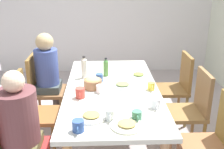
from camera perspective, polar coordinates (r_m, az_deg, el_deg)
ground_plane at (r=3.13m, az=-0.00°, el=-15.35°), size 6.21×6.21×0.00m
wall_left at (r=5.21m, az=-1.15°, el=14.64°), size 0.12×4.15×2.60m
dining_table at (r=2.80m, az=-0.00°, el=-4.44°), size 1.83×0.93×0.74m
chair_0 at (r=2.52m, az=20.66°, el=-12.66°), size 0.40×0.40×0.90m
chair_1 at (r=3.49m, az=-14.40°, el=-2.42°), size 0.40×0.40×0.90m
person_1 at (r=3.41m, az=-13.17°, el=0.59°), size 0.30×0.30×1.18m
chair_2 at (r=3.54m, az=13.42°, el=-2.02°), size 0.40×0.40×0.90m
chair_3 at (r=2.96m, az=-16.72°, el=-7.02°), size 0.40×0.40×0.90m
chair_4 at (r=3.01m, az=16.39°, el=-6.46°), size 0.40×0.40×0.90m
chair_5 at (r=2.46m, az=-20.12°, el=-13.55°), size 0.40×0.40×0.90m
person_5 at (r=2.33m, az=-18.53°, el=-9.90°), size 0.32×0.32×1.15m
plate_0 at (r=3.09m, az=5.56°, el=-0.14°), size 0.22×0.22×0.04m
plate_1 at (r=2.12m, az=3.11°, el=-10.43°), size 0.25×0.25×0.04m
plate_2 at (r=2.81m, az=2.22°, el=-2.21°), size 0.25×0.25×0.04m
plate_3 at (r=2.24m, az=-4.29°, el=-8.61°), size 0.25×0.25×0.04m
bowl_0 at (r=2.76m, az=-4.03°, el=-1.75°), size 0.18×0.18×0.11m
cup_0 at (r=2.92m, az=-2.64°, el=-0.67°), size 0.11×0.08×0.09m
cup_1 at (r=2.39m, az=9.09°, el=-5.99°), size 0.11×0.08×0.09m
cup_2 at (r=2.75m, az=8.18°, el=-2.44°), size 0.11×0.07×0.08m
cup_3 at (r=2.20m, az=5.20°, el=-8.49°), size 0.12×0.08×0.08m
cup_4 at (r=2.66m, az=-2.54°, el=-3.01°), size 0.11×0.07×0.07m
cup_5 at (r=2.06m, az=-7.06°, el=-10.57°), size 0.13×0.09×0.09m
cup_6 at (r=2.18m, az=-0.41°, el=-8.40°), size 0.11×0.08×0.09m
cup_7 at (r=2.56m, az=-6.65°, el=-3.83°), size 0.12×0.09×0.10m
bottle_0 at (r=3.02m, az=-5.82°, el=1.43°), size 0.06×0.06×0.25m
bottle_1 at (r=3.07m, az=-1.29°, el=1.45°), size 0.06×0.06×0.21m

